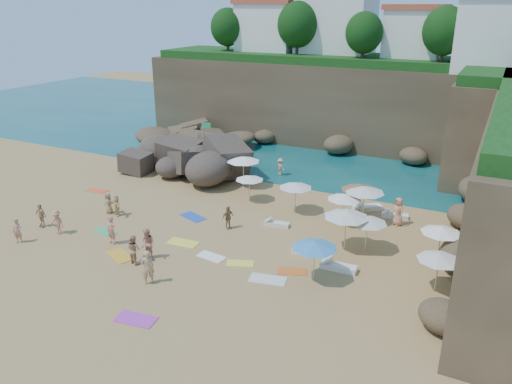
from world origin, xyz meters
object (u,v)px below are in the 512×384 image
at_px(parasol_2, 296,185).
at_px(person_stand_2, 281,167).
at_px(flag_pole, 204,139).
at_px(person_stand_4, 398,211).
at_px(lounger_0, 277,224).
at_px(person_stand_0, 18,231).
at_px(rock_outcrop, 174,179).
at_px(person_stand_5, 194,156).
at_px(person_stand_1, 134,249).
at_px(parasol_0, 243,159).
at_px(parasol_1, 365,189).
at_px(person_stand_6, 148,267).
at_px(person_stand_3, 228,217).

xyz_separation_m(parasol_2, person_stand_2, (-4.16, 6.80, -1.24)).
bearing_deg(person_stand_2, flag_pole, 39.83).
xyz_separation_m(parasol_2, person_stand_4, (6.77, 1.03, -1.03)).
xyz_separation_m(lounger_0, person_stand_0, (-12.89, -9.25, 0.65)).
height_order(flag_pole, person_stand_4, flag_pole).
height_order(rock_outcrop, person_stand_5, person_stand_5).
relative_size(person_stand_0, person_stand_1, 0.92).
bearing_deg(flag_pole, parasol_0, -25.89).
distance_m(lounger_0, person_stand_0, 15.88).
relative_size(parasol_2, person_stand_1, 1.35).
height_order(lounger_0, person_stand_2, person_stand_2).
bearing_deg(person_stand_4, parasol_1, -128.50).
bearing_deg(person_stand_6, person_stand_4, -175.70).
distance_m(parasol_2, person_stand_0, 17.71).
relative_size(person_stand_1, person_stand_6, 0.90).
height_order(person_stand_1, person_stand_6, person_stand_6).
height_order(person_stand_3, person_stand_5, person_stand_5).
height_order(flag_pole, lounger_0, flag_pole).
bearing_deg(person_stand_6, person_stand_0, -49.99).
distance_m(parasol_2, lounger_0, 3.23).
height_order(rock_outcrop, parasol_0, parasol_0).
xyz_separation_m(flag_pole, person_stand_4, (17.53, -4.42, -1.75)).
bearing_deg(rock_outcrop, flag_pole, 76.99).
bearing_deg(person_stand_3, person_stand_0, 149.07).
distance_m(parasol_1, person_stand_0, 21.66).
height_order(flag_pole, person_stand_3, flag_pole).
bearing_deg(person_stand_2, parasol_0, 97.35).
bearing_deg(person_stand_0, person_stand_3, 17.05).
xyz_separation_m(person_stand_0, person_stand_3, (10.27, 7.46, -0.01)).
bearing_deg(person_stand_1, rock_outcrop, -50.52).
height_order(rock_outcrop, person_stand_6, person_stand_6).
bearing_deg(parasol_1, flag_pole, 162.34).
distance_m(parasol_1, lounger_0, 6.13).
bearing_deg(person_stand_2, parasol_2, 149.72).
distance_m(rock_outcrop, parasol_0, 6.43).
bearing_deg(person_stand_5, person_stand_1, -77.47).
relative_size(parasol_1, person_stand_2, 1.77).
relative_size(flag_pole, person_stand_6, 2.25).
bearing_deg(person_stand_6, flag_pole, -115.24).
xyz_separation_m(rock_outcrop, parasol_0, (5.93, 1.00, 2.26)).
bearing_deg(rock_outcrop, lounger_0, -22.04).
bearing_deg(person_stand_4, person_stand_6, -87.78).
distance_m(parasol_0, person_stand_0, 16.68).
bearing_deg(person_stand_3, person_stand_2, 30.07).
bearing_deg(person_stand_5, parasol_2, -36.48).
distance_m(person_stand_1, person_stand_2, 17.57).
distance_m(rock_outcrop, person_stand_2, 8.87).
relative_size(parasol_0, lounger_0, 1.60).
distance_m(person_stand_0, person_stand_2, 20.71).
height_order(lounger_0, person_stand_4, person_stand_4).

